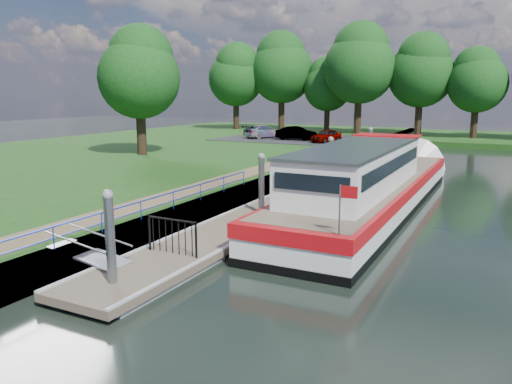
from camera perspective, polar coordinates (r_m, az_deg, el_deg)
The scene contains 16 objects.
ground at distance 14.70m, azimuth -14.62°, elevation -10.74°, with size 160.00×160.00×0.00m, color black.
riverbank at distance 37.36m, azimuth -20.11°, elevation 2.82°, with size 32.00×90.00×0.78m, color #173D11.
bank_edge at distance 28.15m, azimuth 1.88°, elevation 0.95°, with size 1.10×90.00×0.78m, color #473D2D.
footpath at distance 23.10m, azimuth -9.76°, elevation -0.44°, with size 1.60×40.00×0.05m, color brown.
carpark at distance 52.36m, azimuth 4.28°, elevation 6.16°, with size 14.00×12.00×0.06m, color black.
blue_fence at distance 18.20m, azimuth -15.06°, elevation -2.16°, with size 0.04×18.04×0.72m.
pontoon at distance 25.39m, azimuth 5.15°, elevation -0.69°, with size 2.50×30.00×0.56m.
mooring_piles at distance 25.19m, azimuth 5.20°, elevation 1.75°, with size 0.30×27.30×3.55m.
gangway at distance 16.05m, azimuth -18.52°, elevation -6.70°, with size 2.58×1.00×0.92m.
gate_panel at distance 15.94m, azimuth -9.57°, elevation -4.43°, with size 1.85×0.05×1.15m.
barge at distance 24.46m, azimuth 13.32°, elevation 0.76°, with size 4.36×21.15×4.78m.
horizon_trees at distance 59.79m, azimuth 17.09°, elevation 13.18°, with size 54.38×10.03×12.87m.
bank_tree_a at distance 39.35m, azimuth -13.17°, elevation 13.30°, with size 6.12×6.12×9.72m.
car_a at distance 48.00m, azimuth 8.02°, elevation 6.39°, with size 1.45×3.61×1.23m, color #999999.
car_b at distance 49.97m, azimuth 4.63°, elevation 6.71°, with size 1.41×4.04×1.33m, color #999999.
car_c at distance 52.34m, azimuth 0.86°, elevation 6.94°, with size 1.84×4.53×1.31m, color #999999.
Camera 1 is at (9.25, -10.06, 5.41)m, focal length 35.00 mm.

